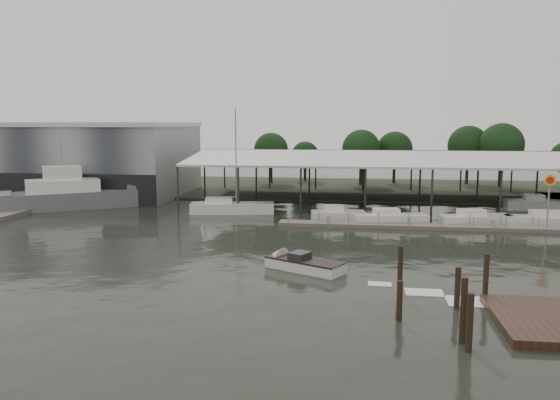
# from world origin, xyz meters

# --- Properties ---
(ground) EXTENTS (200.00, 200.00, 0.00)m
(ground) POSITION_xyz_m (0.00, 0.00, 0.00)
(ground) COLOR black
(ground) RESTS_ON ground
(land_strip_far) EXTENTS (140.00, 30.00, 0.30)m
(land_strip_far) POSITION_xyz_m (0.00, 42.00, 0.10)
(land_strip_far) COLOR #3E4433
(land_strip_far) RESTS_ON ground
(land_strip_west) EXTENTS (20.00, 40.00, 0.30)m
(land_strip_west) POSITION_xyz_m (-40.00, 30.00, 0.10)
(land_strip_west) COLOR #3E4433
(land_strip_west) RESTS_ON ground
(storage_warehouse) EXTENTS (24.50, 20.50, 10.50)m
(storage_warehouse) POSITION_xyz_m (-28.00, 29.94, 5.29)
(storage_warehouse) COLOR #8F9498
(storage_warehouse) RESTS_ON ground
(covered_boat_shed) EXTENTS (58.24, 24.00, 6.96)m
(covered_boat_shed) POSITION_xyz_m (17.00, 28.00, 6.13)
(covered_boat_shed) COLOR white
(covered_boat_shed) RESTS_ON ground
(trawler_dock) EXTENTS (3.00, 18.00, 0.50)m
(trawler_dock) POSITION_xyz_m (-30.00, 14.00, 0.25)
(trawler_dock) COLOR #655E58
(trawler_dock) RESTS_ON ground
(floating_dock) EXTENTS (28.00, 2.00, 1.40)m
(floating_dock) POSITION_xyz_m (15.00, 10.00, 0.20)
(floating_dock) COLOR #655E58
(floating_dock) RESTS_ON ground
(shell_fuel_sign) EXTENTS (1.10, 0.18, 5.55)m
(shell_fuel_sign) POSITION_xyz_m (27.00, 9.99, 3.93)
(shell_fuel_sign) COLOR gray
(shell_fuel_sign) RESTS_ON ground
(grey_trawler) EXTENTS (18.01, 14.20, 8.84)m
(grey_trawler) POSITION_xyz_m (-25.81, 17.80, 1.58)
(grey_trawler) COLOR slate
(grey_trawler) RESTS_ON ground
(white_sailboat) EXTENTS (9.91, 4.13, 12.24)m
(white_sailboat) POSITION_xyz_m (-5.67, 16.59, 0.64)
(white_sailboat) COLOR white
(white_sailboat) RESTS_ON ground
(speedboat_underway) EXTENTS (16.01, 9.44, 2.00)m
(speedboat_underway) POSITION_xyz_m (4.72, -6.87, 0.39)
(speedboat_underway) COLOR white
(speedboat_underway) RESTS_ON ground
(moored_cruiser_0) EXTENTS (5.97, 3.09, 1.70)m
(moored_cruiser_0) POSITION_xyz_m (6.80, 13.17, 0.61)
(moored_cruiser_0) COLOR white
(moored_cruiser_0) RESTS_ON ground
(moored_cruiser_1) EXTENTS (7.72, 3.34, 1.70)m
(moored_cruiser_1) POSITION_xyz_m (12.28, 11.89, 0.61)
(moored_cruiser_1) COLOR white
(moored_cruiser_1) RESTS_ON ground
(moored_cruiser_2) EXTENTS (7.65, 4.00, 1.70)m
(moored_cruiser_2) POSITION_xyz_m (20.92, 12.65, 0.61)
(moored_cruiser_2) COLOR white
(moored_cruiser_2) RESTS_ON ground
(moored_cruiser_3) EXTENTS (8.97, 2.29, 1.70)m
(moored_cruiser_3) POSITION_xyz_m (28.28, 12.76, 0.61)
(moored_cruiser_3) COLOR white
(moored_cruiser_3) RESTS_ON ground
(mooring_pilings) EXTENTS (5.59, 8.26, 3.81)m
(mooring_pilings) POSITION_xyz_m (13.54, -15.65, 1.08)
(mooring_pilings) COLOR #2F2417
(mooring_pilings) RESTS_ON ground
(horizon_tree_line) EXTENTS (65.12, 10.42, 10.45)m
(horizon_tree_line) POSITION_xyz_m (23.08, 48.00, 6.03)
(horizon_tree_line) COLOR black
(horizon_tree_line) RESTS_ON ground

